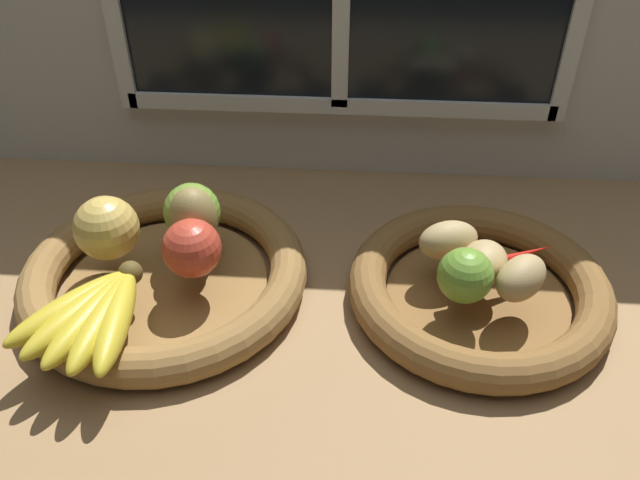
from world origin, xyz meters
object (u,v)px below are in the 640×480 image
Objects in this scene: pear_brown at (193,218)px; fruit_bowl_left at (166,274)px; apple_green_back at (193,211)px; apple_red_right at (192,248)px; apple_golden_left at (107,228)px; chili_pepper at (503,260)px; potato_oblong at (448,240)px; fruit_bowl_right at (479,288)px; banana_bunch_front at (93,314)px; potato_large at (484,260)px; lime_near at (465,275)px; potato_small at (521,278)px.

fruit_bowl_left is at bearing -139.03° from pear_brown.
fruit_bowl_left is 4.89× the size of apple_green_back.
fruit_bowl_left is 8.60cm from apple_green_back.
apple_red_right is at bearing -79.81° from pear_brown.
chili_pepper is at bearing 0.63° from apple_golden_left.
apple_golden_left is 1.05× the size of potato_oblong.
apple_green_back reaches higher than apple_red_right.
pear_brown reaches higher than fruit_bowl_right.
fruit_bowl_left is at bearing 69.58° from banana_bunch_front.
potato_oblong is at bearing -3.73° from apple_green_back.
potato_oblong reaches higher than potato_large.
apple_green_back is 1.14× the size of lime_near.
potato_small reaches higher than potato_oblong.
apple_green_back is at bearing 167.51° from potato_small.
pear_brown is at bearing 167.07° from lime_near.
chili_pepper is (5.36, 5.51, -2.04)cm from lime_near.
potato_small reaches higher than potato_large.
potato_small is at bearing -9.78° from pear_brown.
fruit_bowl_right is at bearing -5.09° from pear_brown.
apple_red_right is at bearing 175.85° from lime_near.
apple_red_right is at bearing -23.88° from fruit_bowl_left.
apple_green_back reaches higher than fruit_bowl_right.
banana_bunch_front is 44.91cm from potato_large.
potato_large is at bearing -37.87° from potato_oblong.
potato_oblong is (31.39, -0.04, -1.76)cm from pear_brown.
apple_golden_left reaches higher than fruit_bowl_left.
fruit_bowl_left is at bearing 155.62° from chili_pepper.
pear_brown is at bearing 174.91° from potato_large.
lime_near is (1.13, -7.43, 0.80)cm from potato_oblong.
potato_small is 0.50× the size of chili_pepper.
fruit_bowl_right is 4.57cm from chili_pepper.
potato_oblong is at bearing 138.58° from potato_small.
apple_red_right is at bearing 47.30° from banana_bunch_front.
potato_large is 2.89cm from chili_pepper.
apple_red_right is 0.49× the size of chili_pepper.
banana_bunch_front reaches higher than chili_pepper.
fruit_bowl_right is 4.38× the size of apple_green_back.
potato_large reaches higher than banana_bunch_front.
fruit_bowl_right is (39.02, 0.00, 0.01)cm from fruit_bowl_left.
pear_brown is 0.57× the size of chili_pepper.
lime_near is (-6.43, -0.75, 0.64)cm from potato_small.
apple_golden_left is at bearing 179.16° from potato_large.
lime_near reaches higher than potato_small.
pear_brown is (10.11, 2.48, 0.22)cm from apple_golden_left.
fruit_bowl_left is 43.03cm from potato_small.
lime_near is (42.63, -4.98, -0.74)cm from apple_golden_left.
potato_small is at bearing 9.81° from banana_bunch_front.
banana_bunch_front is (-7.36, -16.87, -2.05)cm from apple_green_back.
fruit_bowl_right is 4.26× the size of potato_oblong.
apple_green_back is at bearing 163.98° from lime_near.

